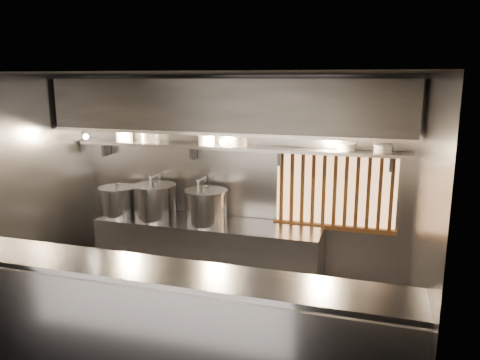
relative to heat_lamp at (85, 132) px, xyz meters
The scene contains 23 objects.
floor 2.93m from the heat_lamp, 24.14° to the right, with size 4.50×4.50×0.00m, color black.
ceiling 2.21m from the heat_lamp, 24.14° to the right, with size 4.50×4.50×0.00m, color black.
wall_back 2.11m from the heat_lamp, 18.89° to the left, with size 4.50×4.50×0.00m, color gray.
wall_left 1.14m from the heat_lamp, 112.49° to the right, with size 3.00×3.00×0.00m, color gray.
wall_right 4.29m from the heat_lamp, 11.59° to the right, with size 3.00×3.00×0.00m, color gray.
serving_counter 3.02m from the heat_lamp, 43.63° to the right, with size 4.50×0.56×1.13m.
cooking_bench 2.29m from the heat_lamp, ahead, with size 3.00×0.70×0.90m, color #A1A1A7.
bowl_shelf 1.96m from the heat_lamp, 13.90° to the left, with size 4.40×0.34×0.04m, color #A1A1A7.
exhaust_hood 1.95m from the heat_lamp, ahead, with size 4.40×0.81×0.65m.
wood_screen 3.33m from the heat_lamp, 10.69° to the left, with size 1.56×0.09×1.04m.
faucet_left 1.18m from the heat_lamp, 34.60° to the left, with size 0.04×0.30×0.50m.
faucet_right 1.71m from the heat_lamp, 19.61° to the left, with size 0.04×0.30×0.50m.
heat_lamp is the anchor object (origin of this frame).
pendant_bulb 1.83m from the heat_lamp, 11.00° to the left, with size 0.09×0.09×0.19m.
stock_pot_left 1.29m from the heat_lamp, 16.29° to the left, with size 0.70×0.70×0.51m.
stock_pot_mid 1.04m from the heat_lamp, 38.99° to the left, with size 0.52×0.52×0.44m.
stock_pot_right 1.87m from the heat_lamp, ahead, with size 0.57×0.57×0.49m.
bowl_stack_0 0.57m from the heat_lamp, 57.38° to the left, with size 0.24×0.24×0.13m.
bowl_stack_1 0.83m from the heat_lamp, 34.75° to the left, with size 0.21×0.21×0.17m.
bowl_stack_2 1.60m from the heat_lamp, 17.13° to the left, with size 0.23×0.23×0.13m.
bowl_stack_3 2.03m from the heat_lamp, 13.38° to the left, with size 0.22×0.22×0.13m.
bowl_stack_4 3.35m from the heat_lamp, ahead, with size 0.23×0.23×0.09m.
bowl_stack_5 3.78m from the heat_lamp, ahead, with size 0.22×0.22×0.09m.
Camera 1 is at (1.86, -4.38, 2.75)m, focal length 35.00 mm.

